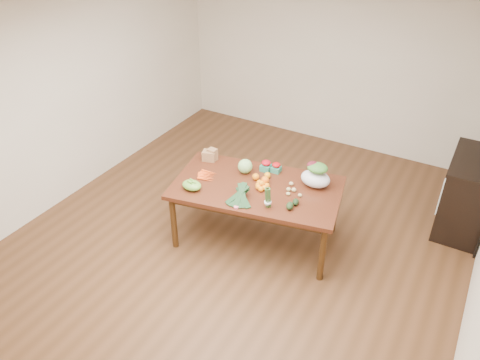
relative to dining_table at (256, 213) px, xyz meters
The scene contains 26 objects.
floor 0.44m from the dining_table, 126.06° to the right, with size 6.00×6.00×0.00m, color brown.
ceiling 2.34m from the dining_table, 126.06° to the right, with size 5.00×6.00×0.02m, color white.
room_walls 1.00m from the dining_table, 126.06° to the right, with size 5.02×6.02×2.70m.
dining_table is the anchor object (origin of this frame).
cabinet 2.55m from the dining_table, 35.29° to the left, with size 0.52×1.02×0.94m, color black.
dish_towel 2.19m from the dining_table, 33.60° to the left, with size 0.02×0.28×0.45m, color white.
paper_bag 0.92m from the dining_table, 164.16° to the left, with size 0.21×0.18×0.15m, color #986D44, non-canonical shape.
cabbage 0.56m from the dining_table, 143.88° to the left, with size 0.17×0.17×0.17m, color #85B367.
strawberry_basket_a 0.56m from the dining_table, 100.39° to the left, with size 0.12×0.12×0.11m, color #B80C22, non-canonical shape.
strawberry_basket_b 0.57m from the dining_table, 82.10° to the left, with size 0.10×0.10×0.09m, color red, non-canonical shape.
orange_a 0.44m from the dining_table, 124.08° to the left, with size 0.08×0.08×0.08m, color #FFA00F.
orange_b 0.46m from the dining_table, 83.03° to the left, with size 0.07×0.07×0.07m, color orange.
orange_c 0.43m from the dining_table, 60.23° to the left, with size 0.09×0.09×0.09m, color orange.
mandarin_cluster 0.43m from the dining_table, 12.34° to the right, with size 0.18×0.18×0.10m, color orange, non-canonical shape.
carrots 0.72m from the dining_table, 169.57° to the right, with size 0.22×0.22×0.03m, color #FF4F15, non-canonical shape.
snap_pea_bag 0.84m from the dining_table, 145.66° to the right, with size 0.23×0.17×0.10m, color #6EA939.
kale_bunch 0.59m from the dining_table, 92.17° to the right, with size 0.32×0.40×0.16m, color black, non-canonical shape.
asparagus_bundle 0.65m from the dining_table, 46.25° to the right, with size 0.08×0.08×0.25m, color #406D32, non-canonical shape.
potato_a 0.54m from the dining_table, 13.95° to the left, with size 0.05×0.05×0.05m, color tan.
potato_b 0.55m from the dining_table, ahead, with size 0.05×0.04×0.04m, color #DBCC7E.
potato_c 0.58m from the dining_table, 14.67° to the left, with size 0.05×0.05×0.05m, color tan.
potato_d 0.55m from the dining_table, 32.09° to the left, with size 0.05×0.05×0.04m, color tan.
potato_e 0.64m from the dining_table, ahead, with size 0.05×0.04×0.04m, color tan.
avocado_a 0.68m from the dining_table, 22.67° to the right, with size 0.07×0.11×0.07m, color black.
avocado_b 0.67m from the dining_table, 11.70° to the right, with size 0.07×0.10×0.07m, color black.
salad_bag 0.82m from the dining_table, 30.41° to the left, with size 0.33×0.25×0.26m, color silver, non-canonical shape.
Camera 1 is at (2.13, -3.70, 3.67)m, focal length 35.00 mm.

